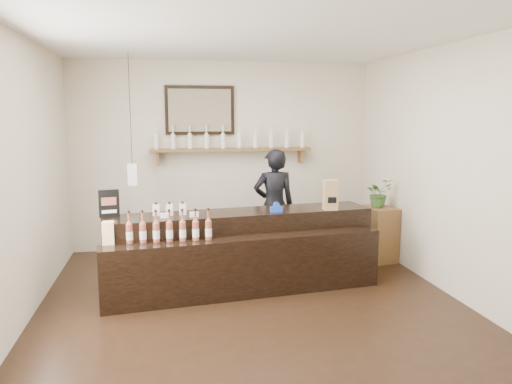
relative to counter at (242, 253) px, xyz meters
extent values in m
plane|color=black|center=(0.03, -0.58, -0.42)|extent=(5.00, 5.00, 0.00)
plane|color=beige|center=(0.03, 1.92, 0.98)|extent=(4.50, 0.00, 4.50)
plane|color=beige|center=(0.03, -3.08, 0.98)|extent=(4.50, 0.00, 4.50)
plane|color=beige|center=(-2.22, -0.58, 0.98)|extent=(0.00, 5.00, 5.00)
plane|color=beige|center=(2.28, -0.58, 0.98)|extent=(0.00, 5.00, 5.00)
plane|color=white|center=(0.03, -0.58, 2.38)|extent=(5.00, 5.00, 0.00)
cube|color=brown|center=(0.13, 1.79, 1.08)|extent=(2.40, 0.25, 0.04)
cube|color=brown|center=(-0.95, 1.82, 0.96)|extent=(0.04, 0.20, 0.20)
cube|color=brown|center=(1.21, 1.82, 0.96)|extent=(0.04, 0.20, 0.20)
cube|color=black|center=(-0.32, 1.89, 1.66)|extent=(1.02, 0.04, 0.72)
cube|color=#43372B|center=(-0.32, 1.86, 1.66)|extent=(0.92, 0.01, 0.62)
cube|color=white|center=(-1.27, 1.02, 0.83)|extent=(0.12, 0.12, 0.28)
cylinder|color=black|center=(-1.27, 1.02, 1.68)|extent=(0.01, 0.01, 1.41)
cylinder|color=silver|center=(-0.97, 1.79, 1.21)|extent=(0.07, 0.07, 0.20)
cone|color=silver|center=(-0.97, 1.79, 1.33)|extent=(0.07, 0.07, 0.05)
cylinder|color=silver|center=(-0.97, 1.79, 1.39)|extent=(0.02, 0.02, 0.07)
cylinder|color=yellow|center=(-0.97, 1.79, 1.44)|extent=(0.03, 0.03, 0.02)
cylinder|color=white|center=(-0.97, 1.79, 1.19)|extent=(0.07, 0.07, 0.09)
cylinder|color=silver|center=(-0.73, 1.79, 1.21)|extent=(0.07, 0.07, 0.20)
cone|color=silver|center=(-0.73, 1.79, 1.33)|extent=(0.07, 0.07, 0.05)
cylinder|color=silver|center=(-0.73, 1.79, 1.39)|extent=(0.02, 0.02, 0.07)
cylinder|color=yellow|center=(-0.73, 1.79, 1.44)|extent=(0.03, 0.03, 0.02)
cylinder|color=white|center=(-0.73, 1.79, 1.19)|extent=(0.07, 0.07, 0.09)
cylinder|color=silver|center=(-0.48, 1.79, 1.21)|extent=(0.07, 0.07, 0.20)
cone|color=silver|center=(-0.48, 1.79, 1.33)|extent=(0.07, 0.07, 0.05)
cylinder|color=silver|center=(-0.48, 1.79, 1.39)|extent=(0.02, 0.02, 0.07)
cylinder|color=yellow|center=(-0.48, 1.79, 1.44)|extent=(0.03, 0.03, 0.02)
cylinder|color=white|center=(-0.48, 1.79, 1.19)|extent=(0.07, 0.07, 0.09)
cylinder|color=silver|center=(-0.24, 1.79, 1.21)|extent=(0.07, 0.07, 0.20)
cone|color=silver|center=(-0.24, 1.79, 1.33)|extent=(0.07, 0.07, 0.05)
cylinder|color=silver|center=(-0.24, 1.79, 1.39)|extent=(0.02, 0.02, 0.07)
cylinder|color=yellow|center=(-0.24, 1.79, 1.44)|extent=(0.03, 0.03, 0.02)
cylinder|color=white|center=(-0.24, 1.79, 1.19)|extent=(0.07, 0.07, 0.09)
cylinder|color=silver|center=(0.00, 1.79, 1.21)|extent=(0.07, 0.07, 0.20)
cone|color=silver|center=(0.00, 1.79, 1.33)|extent=(0.07, 0.07, 0.05)
cylinder|color=silver|center=(0.00, 1.79, 1.39)|extent=(0.02, 0.02, 0.07)
cylinder|color=yellow|center=(0.00, 1.79, 1.44)|extent=(0.03, 0.03, 0.02)
cylinder|color=white|center=(0.00, 1.79, 1.19)|extent=(0.07, 0.07, 0.09)
cylinder|color=silver|center=(0.25, 1.79, 1.21)|extent=(0.07, 0.07, 0.20)
cone|color=silver|center=(0.25, 1.79, 1.33)|extent=(0.07, 0.07, 0.05)
cylinder|color=silver|center=(0.25, 1.79, 1.39)|extent=(0.02, 0.02, 0.07)
cylinder|color=yellow|center=(0.25, 1.79, 1.44)|extent=(0.03, 0.03, 0.02)
cylinder|color=white|center=(0.25, 1.79, 1.19)|extent=(0.07, 0.07, 0.09)
cylinder|color=silver|center=(0.49, 1.79, 1.21)|extent=(0.07, 0.07, 0.20)
cone|color=silver|center=(0.49, 1.79, 1.33)|extent=(0.07, 0.07, 0.05)
cylinder|color=silver|center=(0.49, 1.79, 1.39)|extent=(0.02, 0.02, 0.07)
cylinder|color=yellow|center=(0.49, 1.79, 1.44)|extent=(0.03, 0.03, 0.02)
cylinder|color=white|center=(0.49, 1.79, 1.19)|extent=(0.07, 0.07, 0.09)
cylinder|color=silver|center=(0.74, 1.79, 1.21)|extent=(0.07, 0.07, 0.20)
cone|color=silver|center=(0.74, 1.79, 1.33)|extent=(0.07, 0.07, 0.05)
cylinder|color=silver|center=(0.74, 1.79, 1.39)|extent=(0.02, 0.02, 0.07)
cylinder|color=yellow|center=(0.74, 1.79, 1.44)|extent=(0.03, 0.03, 0.02)
cylinder|color=white|center=(0.74, 1.79, 1.19)|extent=(0.07, 0.07, 0.09)
cylinder|color=silver|center=(0.98, 1.79, 1.21)|extent=(0.07, 0.07, 0.20)
cone|color=silver|center=(0.98, 1.79, 1.33)|extent=(0.07, 0.07, 0.05)
cylinder|color=silver|center=(0.98, 1.79, 1.39)|extent=(0.02, 0.02, 0.07)
cylinder|color=yellow|center=(0.98, 1.79, 1.44)|extent=(0.03, 0.03, 0.02)
cylinder|color=white|center=(0.98, 1.79, 1.19)|extent=(0.07, 0.07, 0.09)
cylinder|color=silver|center=(1.23, 1.79, 1.21)|extent=(0.07, 0.07, 0.20)
cone|color=silver|center=(1.23, 1.79, 1.33)|extent=(0.07, 0.07, 0.05)
cylinder|color=silver|center=(1.23, 1.79, 1.39)|extent=(0.02, 0.02, 0.07)
cylinder|color=yellow|center=(1.23, 1.79, 1.44)|extent=(0.03, 0.03, 0.02)
cylinder|color=white|center=(1.23, 1.79, 1.19)|extent=(0.07, 0.07, 0.09)
cube|color=black|center=(0.01, 0.12, 0.03)|extent=(3.21, 0.92, 0.88)
cube|color=black|center=(0.01, -0.30, -0.08)|extent=(3.18, 0.64, 0.67)
cube|color=white|center=(-0.88, -0.09, 0.49)|extent=(0.10, 0.04, 0.05)
cube|color=white|center=(-0.55, -0.09, 0.49)|extent=(0.10, 0.04, 0.05)
cube|color=#FFDC9B|center=(-1.46, -0.30, 0.31)|extent=(0.12, 0.12, 0.12)
cube|color=#FFDC9B|center=(-1.46, -0.30, 0.43)|extent=(0.12, 0.12, 0.12)
cube|color=silver|center=(-0.97, 0.07, 0.53)|extent=(0.08, 0.08, 0.13)
cube|color=#FFC6CF|center=(-0.97, 0.03, 0.53)|extent=(0.07, 0.00, 0.06)
cylinder|color=black|center=(-0.97, 0.07, 0.60)|extent=(0.02, 0.02, 0.03)
cube|color=silver|center=(-0.82, 0.07, 0.53)|extent=(0.08, 0.08, 0.13)
cube|color=#FFC6CF|center=(-0.82, 0.03, 0.53)|extent=(0.07, 0.00, 0.06)
cylinder|color=black|center=(-0.82, 0.07, 0.60)|extent=(0.02, 0.02, 0.03)
cube|color=silver|center=(-0.67, 0.07, 0.53)|extent=(0.08, 0.08, 0.13)
cube|color=#FFC6CF|center=(-0.67, 0.03, 0.53)|extent=(0.07, 0.00, 0.06)
cylinder|color=black|center=(-0.67, 0.07, 0.60)|extent=(0.02, 0.02, 0.03)
cylinder|color=#994633|center=(-1.25, -0.30, 0.36)|extent=(0.07, 0.07, 0.20)
cone|color=#994633|center=(-1.25, -0.30, 0.48)|extent=(0.07, 0.07, 0.05)
cylinder|color=#994633|center=(-1.25, -0.30, 0.54)|extent=(0.02, 0.02, 0.07)
cylinder|color=black|center=(-1.25, -0.30, 0.59)|extent=(0.03, 0.03, 0.02)
cylinder|color=white|center=(-1.25, -0.30, 0.34)|extent=(0.07, 0.07, 0.09)
cylinder|color=#994633|center=(-1.11, -0.30, 0.36)|extent=(0.07, 0.07, 0.20)
cone|color=#994633|center=(-1.11, -0.30, 0.48)|extent=(0.07, 0.07, 0.05)
cylinder|color=#994633|center=(-1.11, -0.30, 0.54)|extent=(0.02, 0.02, 0.07)
cylinder|color=black|center=(-1.11, -0.30, 0.59)|extent=(0.03, 0.03, 0.02)
cylinder|color=white|center=(-1.11, -0.30, 0.34)|extent=(0.07, 0.07, 0.09)
cylinder|color=#994633|center=(-0.97, -0.30, 0.36)|extent=(0.07, 0.07, 0.20)
cone|color=#994633|center=(-0.97, -0.30, 0.48)|extent=(0.07, 0.07, 0.05)
cylinder|color=#994633|center=(-0.97, -0.30, 0.54)|extent=(0.02, 0.02, 0.07)
cylinder|color=black|center=(-0.97, -0.30, 0.59)|extent=(0.03, 0.03, 0.02)
cylinder|color=white|center=(-0.97, -0.30, 0.34)|extent=(0.07, 0.07, 0.09)
cylinder|color=#994633|center=(-0.83, -0.30, 0.36)|extent=(0.07, 0.07, 0.20)
cone|color=#994633|center=(-0.83, -0.30, 0.48)|extent=(0.07, 0.07, 0.05)
cylinder|color=#994633|center=(-0.83, -0.30, 0.54)|extent=(0.02, 0.02, 0.07)
cylinder|color=black|center=(-0.83, -0.30, 0.59)|extent=(0.03, 0.03, 0.02)
cylinder|color=white|center=(-0.83, -0.30, 0.34)|extent=(0.07, 0.07, 0.09)
cylinder|color=#994633|center=(-0.69, -0.30, 0.36)|extent=(0.07, 0.07, 0.20)
cone|color=#994633|center=(-0.69, -0.30, 0.48)|extent=(0.07, 0.07, 0.05)
cylinder|color=#994633|center=(-0.69, -0.30, 0.54)|extent=(0.02, 0.02, 0.07)
cylinder|color=black|center=(-0.69, -0.30, 0.59)|extent=(0.03, 0.03, 0.02)
cylinder|color=white|center=(-0.69, -0.30, 0.34)|extent=(0.07, 0.07, 0.09)
cylinder|color=#994633|center=(-0.55, -0.30, 0.36)|extent=(0.07, 0.07, 0.20)
cone|color=#994633|center=(-0.55, -0.30, 0.48)|extent=(0.07, 0.07, 0.05)
cylinder|color=#994633|center=(-0.55, -0.30, 0.54)|extent=(0.02, 0.02, 0.07)
cylinder|color=black|center=(-0.55, -0.30, 0.59)|extent=(0.03, 0.03, 0.02)
cylinder|color=white|center=(-0.55, -0.30, 0.34)|extent=(0.07, 0.07, 0.09)
cylinder|color=#994633|center=(-0.41, -0.30, 0.36)|extent=(0.07, 0.07, 0.20)
cone|color=#994633|center=(-0.41, -0.30, 0.48)|extent=(0.07, 0.07, 0.05)
cylinder|color=#994633|center=(-0.41, -0.30, 0.54)|extent=(0.02, 0.02, 0.07)
cylinder|color=black|center=(-0.41, -0.30, 0.59)|extent=(0.03, 0.03, 0.02)
cylinder|color=white|center=(-0.41, -0.30, 0.34)|extent=(0.07, 0.07, 0.09)
cube|color=black|center=(-1.48, 0.06, 0.62)|extent=(0.22, 0.07, 0.31)
cube|color=brown|center=(-1.48, 0.05, 0.65)|extent=(0.16, 0.04, 0.09)
cube|color=white|center=(-1.48, 0.05, 0.53)|extent=(0.16, 0.04, 0.04)
cube|color=#A37D4F|center=(1.09, 0.03, 0.65)|extent=(0.18, 0.14, 0.36)
cube|color=black|center=(1.09, -0.04, 0.60)|extent=(0.10, 0.01, 0.07)
cube|color=blue|center=(0.42, 0.02, 0.50)|extent=(0.14, 0.06, 0.07)
cylinder|color=blue|center=(0.42, 0.02, 0.55)|extent=(0.08, 0.04, 0.08)
cube|color=brown|center=(2.03, 0.74, -0.04)|extent=(0.48, 0.58, 0.75)
imported|color=#335A24|center=(2.03, 0.74, 0.54)|extent=(0.42, 0.39, 0.39)
imported|color=black|center=(0.60, 0.97, 0.47)|extent=(0.65, 0.43, 1.77)
camera|label=1|loc=(-0.87, -5.60, 1.61)|focal=35.00mm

